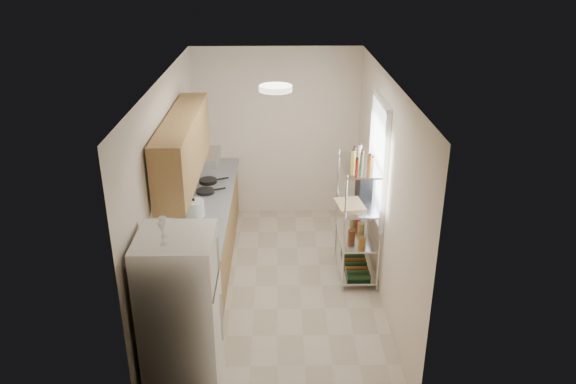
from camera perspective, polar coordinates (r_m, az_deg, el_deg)
name	(u,v)px	position (r m, az deg, el deg)	size (l,w,h in m)	color
room	(277,191)	(6.50, -1.16, 0.14)	(2.52, 4.42, 2.62)	beige
counter_run	(206,238)	(7.32, -8.33, -4.64)	(0.63, 3.51, 0.90)	#A58146
upper_cabinets	(184,147)	(6.50, -10.57, 4.55)	(0.33, 2.20, 0.72)	#A58146
range_hood	(200,157)	(7.37, -8.97, 3.50)	(0.50, 0.60, 0.12)	#B7BABC
window	(378,159)	(6.84, 9.16, 3.30)	(0.06, 1.00, 1.46)	white
bakers_rack	(359,195)	(6.92, 7.21, -0.29)	(0.45, 0.90, 1.73)	silver
ceiling_dome	(276,88)	(5.81, -1.27, 10.51)	(0.34, 0.34, 0.06)	white
refrigerator	(181,315)	(5.31, -10.79, -12.22)	(0.67, 0.67, 1.63)	white
wine_glass_a	(162,233)	(4.73, -12.63, -4.13)	(0.07, 0.07, 0.20)	silver
wine_glass_b	(163,227)	(4.84, -12.57, -3.52)	(0.07, 0.07, 0.19)	silver
rice_cooker	(194,208)	(6.86, -9.52, -1.64)	(0.25, 0.25, 0.20)	silver
frying_pan_large	(205,191)	(7.51, -8.40, 0.06)	(0.24, 0.24, 0.04)	black
frying_pan_small	(208,181)	(7.83, -8.13, 1.11)	(0.25, 0.25, 0.05)	black
cutting_board	(350,204)	(6.85, 6.30, -1.26)	(0.31, 0.41, 0.03)	tan
espresso_machine	(364,183)	(7.14, 7.73, 0.88)	(0.16, 0.25, 0.29)	black
storage_bag	(357,217)	(7.42, 7.04, -2.55)	(0.10, 0.14, 0.16)	#AB151D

